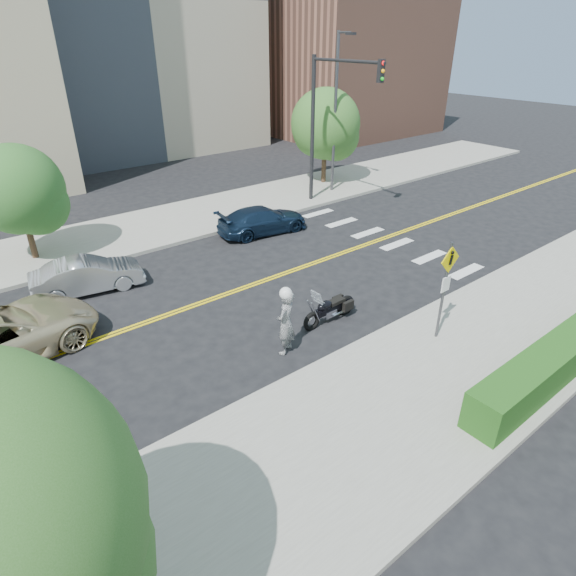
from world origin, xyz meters
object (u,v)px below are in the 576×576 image
(motorcycle, at_px, (330,303))
(motorcyclist, at_px, (286,321))
(parked_car_silver, at_px, (87,275))
(parked_car_blue, at_px, (263,220))
(pedestrian_sign, at_px, (446,282))

(motorcycle, bearing_deg, motorcyclist, -169.69)
(motorcyclist, bearing_deg, parked_car_silver, -93.62)
(motorcyclist, height_order, parked_car_blue, motorcyclist)
(motorcycle, distance_m, parked_car_blue, 7.95)
(motorcyclist, bearing_deg, parked_car_blue, -149.10)
(motorcycle, height_order, parked_car_silver, motorcycle)
(motorcyclist, bearing_deg, motorcycle, 164.58)
(pedestrian_sign, bearing_deg, parked_car_silver, 126.11)
(pedestrian_sign, relative_size, parked_car_silver, 0.81)
(motorcyclist, height_order, parked_car_silver, motorcyclist)
(pedestrian_sign, height_order, parked_car_silver, pedestrian_sign)
(motorcyclist, distance_m, motorcycle, 2.19)
(parked_car_silver, bearing_deg, motorcyclist, -146.41)
(parked_car_blue, bearing_deg, motorcycle, 167.08)
(pedestrian_sign, distance_m, motorcycle, 3.53)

